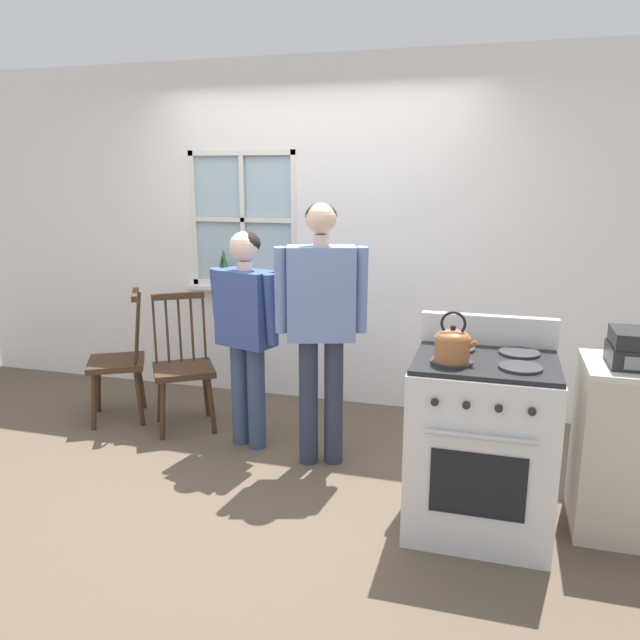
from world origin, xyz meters
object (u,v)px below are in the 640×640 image
object	(u,v)px
person_teen_center	(321,312)
side_counter	(633,449)
stove	(481,442)
kettle	(452,344)
chair_by_window	(183,369)
potted_plant	(224,272)
chair_near_wall	(119,362)
person_elderly_left	(246,321)

from	to	relation	value
person_teen_center	side_counter	bearing A→B (deg)	-27.28
stove	kettle	distance (m)	0.59
chair_by_window	stove	distance (m)	2.26
potted_plant	chair_near_wall	bearing A→B (deg)	-124.24
kettle	side_counter	world-z (taller)	kettle
chair_by_window	person_teen_center	bearing A→B (deg)	-47.62
chair_by_window	side_counter	xyz separation A→B (m)	(2.88, -0.59, 0.00)
potted_plant	side_counter	distance (m)	3.26
stove	chair_near_wall	bearing A→B (deg)	163.53
chair_by_window	person_elderly_left	bearing A→B (deg)	-49.60
person_teen_center	potted_plant	xyz separation A→B (m)	(-1.14, 1.06, 0.04)
person_teen_center	side_counter	distance (m)	1.86
person_teen_center	side_counter	xyz separation A→B (m)	(1.76, -0.31, -0.55)
potted_plant	kettle	bearing A→B (deg)	-40.42
potted_plant	side_counter	world-z (taller)	potted_plant
person_elderly_left	side_counter	xyz separation A→B (m)	(2.31, -0.43, -0.43)
chair_near_wall	kettle	xyz separation A→B (m)	(2.51, -0.92, 0.58)
person_teen_center	kettle	xyz separation A→B (m)	(0.84, -0.62, 0.03)
chair_near_wall	kettle	world-z (taller)	kettle
chair_by_window	person_elderly_left	size ratio (longest dim) A/B	0.67
chair_by_window	stove	size ratio (longest dim) A/B	0.90
chair_near_wall	side_counter	distance (m)	3.47
stove	side_counter	world-z (taller)	stove
person_elderly_left	potted_plant	distance (m)	1.13
stove	potted_plant	distance (m)	2.71
person_elderly_left	side_counter	distance (m)	2.38
kettle	potted_plant	bearing A→B (deg)	139.58
potted_plant	stove	bearing A→B (deg)	-36.00
stove	potted_plant	bearing A→B (deg)	144.00
person_teen_center	stove	xyz separation A→B (m)	(1.00, -0.49, -0.53)
chair_by_window	stove	bearing A→B (deg)	-53.50
person_teen_center	potted_plant	distance (m)	1.56
person_teen_center	stove	distance (m)	1.23
person_teen_center	kettle	distance (m)	1.05
side_counter	stove	bearing A→B (deg)	-166.34
person_teen_center	chair_near_wall	bearing A→B (deg)	152.67
kettle	side_counter	xyz separation A→B (m)	(0.91, 0.31, -0.57)
stove	kettle	xyz separation A→B (m)	(-0.16, -0.13, 0.55)
chair_near_wall	side_counter	world-z (taller)	chair_near_wall
chair_by_window	kettle	xyz separation A→B (m)	(1.97, -0.91, 0.58)
person_elderly_left	person_teen_center	size ratio (longest dim) A/B	0.88
chair_by_window	person_teen_center	distance (m)	1.28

